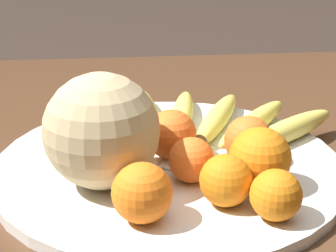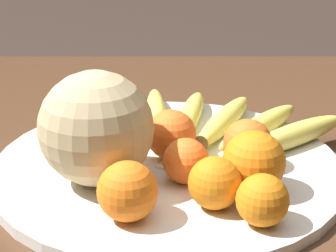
# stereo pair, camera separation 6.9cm
# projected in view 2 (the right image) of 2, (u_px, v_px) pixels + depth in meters

# --- Properties ---
(kitchen_table) EXTENTS (1.23, 1.14, 0.72)m
(kitchen_table) POSITION_uv_depth(u_px,v_px,m) (120.00, 223.00, 0.80)
(kitchen_table) COLOR #4C301E
(kitchen_table) RESTS_ON ground_plane
(fruit_bowl) EXTENTS (0.46, 0.46, 0.02)m
(fruit_bowl) POSITION_uv_depth(u_px,v_px,m) (168.00, 165.00, 0.75)
(fruit_bowl) COLOR white
(fruit_bowl) RESTS_ON kitchen_table
(melon) EXTENTS (0.14, 0.14, 0.14)m
(melon) POSITION_uv_depth(u_px,v_px,m) (97.00, 128.00, 0.67)
(melon) COLOR tan
(melon) RESTS_ON fruit_bowl
(banana_bunch) EXTENTS (0.31, 0.27, 0.03)m
(banana_bunch) POSITION_uv_depth(u_px,v_px,m) (227.00, 122.00, 0.83)
(banana_bunch) COLOR brown
(banana_bunch) RESTS_ON fruit_bowl
(orange_front_left) EXTENTS (0.07, 0.07, 0.07)m
(orange_front_left) POSITION_uv_depth(u_px,v_px,m) (172.00, 134.00, 0.75)
(orange_front_left) COLOR orange
(orange_front_left) RESTS_ON fruit_bowl
(orange_front_right) EXTENTS (0.06, 0.06, 0.06)m
(orange_front_right) POSITION_uv_depth(u_px,v_px,m) (263.00, 200.00, 0.60)
(orange_front_right) COLOR orange
(orange_front_right) RESTS_ON fruit_bowl
(orange_mid_center) EXTENTS (0.06, 0.06, 0.06)m
(orange_mid_center) POSITION_uv_depth(u_px,v_px,m) (248.00, 143.00, 0.72)
(orange_mid_center) COLOR orange
(orange_mid_center) RESTS_ON fruit_bowl
(orange_back_left) EXTENTS (0.06, 0.06, 0.06)m
(orange_back_left) POSITION_uv_depth(u_px,v_px,m) (186.00, 161.00, 0.68)
(orange_back_left) COLOR orange
(orange_back_left) RESTS_ON fruit_bowl
(orange_back_right) EXTENTS (0.07, 0.07, 0.07)m
(orange_back_right) POSITION_uv_depth(u_px,v_px,m) (128.00, 191.00, 0.60)
(orange_back_right) COLOR orange
(orange_back_right) RESTS_ON fruit_bowl
(orange_top_small) EXTENTS (0.08, 0.08, 0.08)m
(orange_top_small) POSITION_uv_depth(u_px,v_px,m) (254.00, 162.00, 0.66)
(orange_top_small) COLOR orange
(orange_top_small) RESTS_ON fruit_bowl
(orange_side_extra) EXTENTS (0.06, 0.06, 0.06)m
(orange_side_extra) POSITION_uv_depth(u_px,v_px,m) (215.00, 183.00, 0.63)
(orange_side_extra) COLOR orange
(orange_side_extra) RESTS_ON fruit_bowl
(produce_tag) EXTENTS (0.07, 0.06, 0.00)m
(produce_tag) POSITION_uv_depth(u_px,v_px,m) (184.00, 169.00, 0.72)
(produce_tag) COLOR white
(produce_tag) RESTS_ON fruit_bowl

